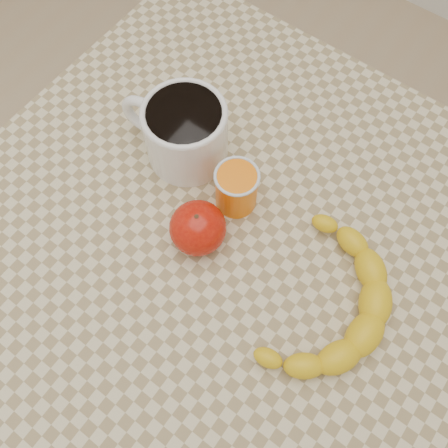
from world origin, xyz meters
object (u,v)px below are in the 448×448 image
Objects in this scene: banana at (327,303)px; table at (224,251)px; coffee_mug at (184,131)px; orange_juice_glass at (236,188)px; apple at (198,228)px.

table is at bearing 174.41° from banana.
coffee_mug is at bearing 150.10° from table.
orange_juice_glass is 0.27× the size of banana.
table is 0.13m from apple.
coffee_mug is at bearing 135.10° from apple.
apple is at bearing -95.05° from orange_juice_glass.
coffee_mug is at bearing 168.00° from orange_juice_glass.
table is 0.21m from banana.
orange_juice_glass is at bearing 160.75° from banana.
table is at bearing 57.21° from apple.
banana is at bearing -15.88° from coffee_mug.
orange_juice_glass is 0.91× the size of apple.
apple is at bearing -44.90° from coffee_mug.
coffee_mug is 0.32m from banana.
table is 0.14m from orange_juice_glass.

